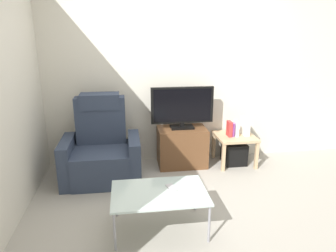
{
  "coord_description": "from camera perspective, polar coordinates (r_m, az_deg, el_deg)",
  "views": [
    {
      "loc": [
        -0.73,
        -3.2,
        1.84
      ],
      "look_at": [
        -0.21,
        0.5,
        0.7
      ],
      "focal_mm": 32.95,
      "sensor_mm": 36.0,
      "label": 1
    }
  ],
  "objects": [
    {
      "name": "wall_side",
      "position": [
        3.44,
        -27.49,
        6.03
      ],
      "size": [
        0.06,
        4.48,
        2.6
      ],
      "primitive_type": "cube",
      "color": "beige",
      "rests_on": "ground"
    },
    {
      "name": "ground_plane",
      "position": [
        3.77,
        4.37,
        -12.35
      ],
      "size": [
        6.4,
        6.4,
        0.0
      ],
      "primitive_type": "plane",
      "color": "#9E998E"
    },
    {
      "name": "book_rightmost",
      "position": [
        4.46,
        12.49,
        -0.44
      ],
      "size": [
        0.04,
        0.13,
        0.22
      ],
      "primitive_type": "cube",
      "color": "white",
      "rests_on": "side_table"
    },
    {
      "name": "game_console",
      "position": [
        4.53,
        14.11,
        -0.0
      ],
      "size": [
        0.07,
        0.2,
        0.26
      ],
      "primitive_type": "cube",
      "color": "white",
      "rests_on": "side_table"
    },
    {
      "name": "book_middle",
      "position": [
        4.44,
        11.8,
        -0.64
      ],
      "size": [
        0.03,
        0.1,
        0.19
      ],
      "primitive_type": "cube",
      "color": "purple",
      "rests_on": "side_table"
    },
    {
      "name": "wall_back",
      "position": [
        4.43,
        1.61,
        9.94
      ],
      "size": [
        6.4,
        0.06,
        2.6
      ],
      "primitive_type": "cube",
      "color": "beige",
      "rests_on": "ground"
    },
    {
      "name": "recliner_armchair",
      "position": [
        4.09,
        -12.2,
        -4.49
      ],
      "size": [
        0.98,
        0.78,
        1.08
      ],
      "rotation": [
        0.0,
        0.0,
        0.2
      ],
      "color": "#2D384C",
      "rests_on": "ground"
    },
    {
      "name": "television",
      "position": [
        4.25,
        2.66,
        3.57
      ],
      "size": [
        0.87,
        0.2,
        0.58
      ],
      "color": "black",
      "rests_on": "tv_stand"
    },
    {
      "name": "subwoofer_box",
      "position": [
        4.6,
        12.11,
        -4.91
      ],
      "size": [
        0.31,
        0.31,
        0.31
      ],
      "primitive_type": "cube",
      "color": "black",
      "rests_on": "ground"
    },
    {
      "name": "coffee_table",
      "position": [
        2.99,
        -1.62,
        -12.49
      ],
      "size": [
        0.9,
        0.6,
        0.4
      ],
      "color": "#B2C6C1",
      "rests_on": "ground"
    },
    {
      "name": "book_leftmost",
      "position": [
        4.42,
        11.29,
        -0.5
      ],
      "size": [
        0.05,
        0.14,
        0.22
      ],
      "primitive_type": "cube",
      "color": "red",
      "rests_on": "side_table"
    },
    {
      "name": "cell_phone",
      "position": [
        3.04,
        0.66,
        -11.32
      ],
      "size": [
        0.11,
        0.16,
        0.01
      ],
      "primitive_type": "cube",
      "rotation": [
        0.0,
        0.0,
        0.28
      ],
      "color": "#B7B7BC",
      "rests_on": "coffee_table"
    },
    {
      "name": "side_table",
      "position": [
        4.53,
        12.28,
        -2.48
      ],
      "size": [
        0.54,
        0.54,
        0.43
      ],
      "color": "tan",
      "rests_on": "ground"
    },
    {
      "name": "tv_stand",
      "position": [
        4.41,
        2.6,
        -3.85
      ],
      "size": [
        0.68,
        0.45,
        0.55
      ],
      "color": "brown",
      "rests_on": "ground"
    }
  ]
}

